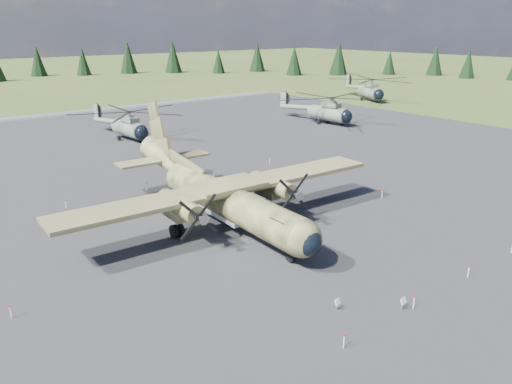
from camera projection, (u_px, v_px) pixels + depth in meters
ground at (245, 243)px, 37.79m from camera, size 500.00×500.00×0.00m
apron at (178, 207)px, 45.19m from camera, size 120.00×120.00×0.04m
transport_plane at (220, 192)px, 40.81m from camera, size 28.25×25.65×9.31m
helicopter_near at (128, 119)px, 70.71m from camera, size 17.96×20.31×4.24m
helicopter_mid at (329, 105)px, 82.34m from camera, size 19.16×21.67×4.52m
helicopter_far at (371, 85)px, 107.86m from camera, size 24.67×24.67×4.80m
info_placard_left at (337, 303)px, 28.74m from camera, size 0.47×0.27×0.69m
info_placard_right at (403, 302)px, 28.74m from camera, size 0.51×0.27×0.76m
barrier_fence at (240, 239)px, 37.30m from camera, size 33.12×29.62×0.85m
treeline at (276, 185)px, 35.43m from camera, size 296.93×304.67×10.98m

